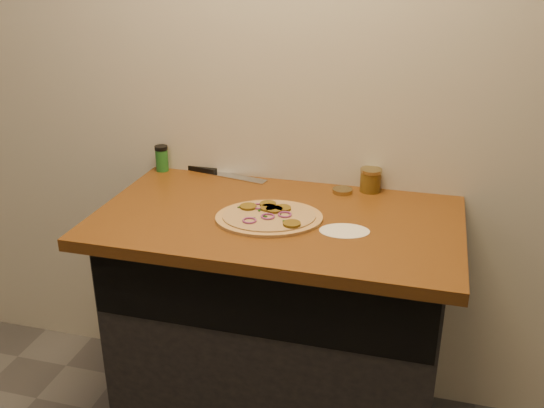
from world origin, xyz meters
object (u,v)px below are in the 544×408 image
(pizza, at_px, (269,217))
(spice_shaker, at_px, (162,158))
(salsa_jar, at_px, (371,180))
(chefs_knife, at_px, (218,173))

(pizza, xyz_separation_m, spice_shaker, (-0.53, 0.34, 0.04))
(salsa_jar, height_order, spice_shaker, spice_shaker)
(pizza, height_order, salsa_jar, salsa_jar)
(pizza, distance_m, spice_shaker, 0.63)
(pizza, distance_m, chefs_knife, 0.46)
(salsa_jar, relative_size, spice_shaker, 0.84)
(spice_shaker, bearing_deg, pizza, -32.31)
(chefs_knife, height_order, spice_shaker, spice_shaker)
(pizza, bearing_deg, salsa_jar, 49.07)
(chefs_knife, relative_size, spice_shaker, 3.44)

